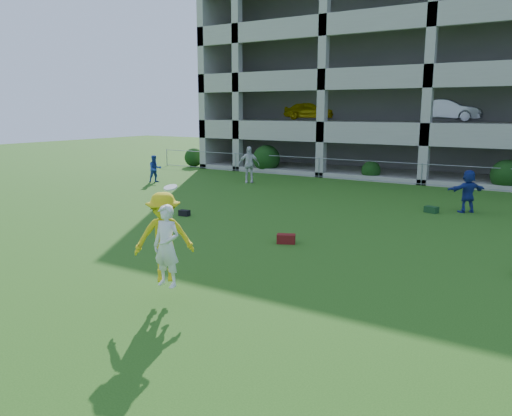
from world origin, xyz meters
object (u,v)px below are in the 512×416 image
Objects in this scene: bystander_d at (468,191)px; parking_garage at (460,78)px; bystander_a at (155,169)px; frisbee_contest at (165,239)px; bystander_b at (249,165)px.

parking_garage is at bearing -119.04° from bystander_d.
bystander_a is 0.05× the size of parking_garage.
frisbee_contest reaches higher than bystander_a.
bystander_a is 5.23m from bystander_b.
frisbee_contest is at bearing 32.43° from bystander_d.
bystander_b is 1.19× the size of bystander_d.
bystander_b is 0.07× the size of parking_garage.
bystander_d is (16.24, 0.31, 0.09)m from bystander_a.
frisbee_contest is (-3.80, -13.25, 0.50)m from bystander_d.
bystander_b is at bearing -30.27° from bystander_a.
bystander_b reaches higher than bystander_d.
bystander_b is 0.94× the size of frisbee_contest.
bystander_a is 0.75× the size of bystander_b.
bystander_b is at bearing 116.98° from frisbee_contest.
frisbee_contest is at bearing -90.95° from parking_garage.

